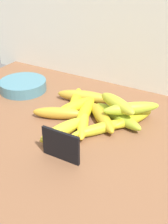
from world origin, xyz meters
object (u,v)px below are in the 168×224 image
(banana_8, at_px, (133,119))
(banana_12, at_px, (117,104))
(banana_0, at_px, (76,101))
(banana_9, at_px, (75,106))
(banana_5, at_px, (85,111))
(banana_11, at_px, (131,108))
(banana_6, at_px, (101,128))
(banana_3, at_px, (102,117))
(fruit_bowl, at_px, (23,85))
(chalkboard_sign, at_px, (61,146))
(banana_2, at_px, (63,130))
(banana_4, at_px, (117,116))
(banana_1, at_px, (58,113))
(banana_7, at_px, (84,97))
(banana_10, at_px, (83,121))

(banana_8, relative_size, banana_12, 1.05)
(banana_0, xyz_separation_m, banana_9, (0.02, -0.04, 0.00))
(banana_5, height_order, banana_11, banana_11)
(banana_5, xyz_separation_m, banana_6, (0.09, -0.06, -0.00))
(banana_8, bearing_deg, banana_6, -122.13)
(banana_3, bearing_deg, banana_6, -64.03)
(banana_0, xyz_separation_m, banana_3, (0.13, -0.06, 0.00))
(fruit_bowl, bearing_deg, banana_5, -9.40)
(chalkboard_sign, relative_size, banana_2, 0.66)
(fruit_bowl, height_order, banana_11, banana_11)
(banana_0, height_order, banana_4, banana_4)
(banana_5, relative_size, banana_9, 1.26)
(banana_5, bearing_deg, banana_6, -34.57)
(banana_1, bearing_deg, banana_4, 23.95)
(banana_1, xyz_separation_m, banana_7, (0.02, 0.14, 0.00))
(banana_1, xyz_separation_m, banana_4, (0.17, 0.08, 0.00))
(banana_1, distance_m, banana_10, 0.09)
(banana_10, bearing_deg, banana_2, -108.61)
(banana_6, relative_size, banana_8, 1.20)
(fruit_bowl, relative_size, banana_3, 0.96)
(banana_5, bearing_deg, banana_1, -140.43)
(chalkboard_sign, height_order, banana_7, chalkboard_sign)
(banana_2, bearing_deg, chalkboard_sign, -58.47)
(chalkboard_sign, height_order, banana_4, chalkboard_sign)
(chalkboard_sign, relative_size, banana_7, 0.56)
(banana_2, distance_m, banana_5, 0.13)
(banana_6, bearing_deg, banana_11, 59.79)
(banana_1, bearing_deg, banana_8, 22.35)
(banana_3, height_order, banana_6, banana_3)
(banana_0, distance_m, banana_9, 0.04)
(banana_1, xyz_separation_m, banana_5, (0.07, 0.06, -0.00))
(fruit_bowl, height_order, banana_12, banana_12)
(banana_0, relative_size, banana_11, 1.10)
(banana_1, bearing_deg, banana_6, -1.78)
(banana_2, distance_m, banana_4, 0.18)
(chalkboard_sign, height_order, banana_1, chalkboard_sign)
(banana_2, bearing_deg, banana_11, 48.17)
(banana_9, bearing_deg, banana_2, -72.81)
(banana_11, bearing_deg, banana_6, -120.21)
(chalkboard_sign, distance_m, banana_9, 0.25)
(banana_11, bearing_deg, banana_7, 164.76)
(chalkboard_sign, height_order, banana_6, chalkboard_sign)
(banana_2, relative_size, banana_9, 1.05)
(banana_1, xyz_separation_m, banana_2, (0.07, -0.07, 0.00))
(banana_5, bearing_deg, fruit_bowl, 170.60)
(banana_2, distance_m, banana_7, 0.22)
(banana_8, relative_size, banana_9, 1.02)
(banana_8, distance_m, banana_9, 0.20)
(banana_2, relative_size, banana_6, 0.86)
(banana_4, relative_size, banana_10, 1.01)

